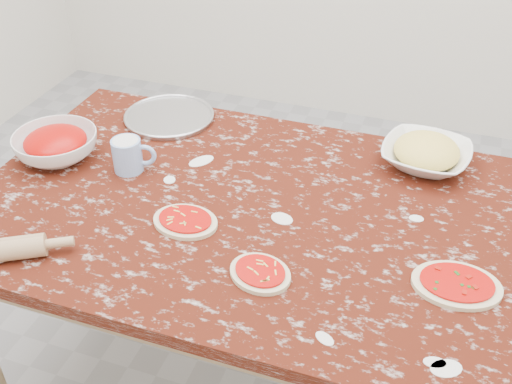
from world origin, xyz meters
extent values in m
plane|color=gray|center=(0.00, 0.00, 0.00)|extent=(4.00, 4.00, 0.00)
cube|color=#3B1108|center=(0.00, 0.00, 0.73)|extent=(1.60, 1.00, 0.04)
cube|color=olive|center=(0.00, 0.00, 0.67)|extent=(1.50, 0.90, 0.08)
cylinder|color=olive|center=(-0.72, 0.42, 0.35)|extent=(0.07, 0.07, 0.71)
cylinder|color=olive|center=(0.72, 0.42, 0.35)|extent=(0.07, 0.07, 0.71)
cylinder|color=#B2B2B7|center=(-0.45, 0.38, 0.76)|extent=(0.40, 0.40, 0.01)
imported|color=white|center=(-0.67, 0.04, 0.79)|extent=(0.28, 0.28, 0.08)
imported|color=white|center=(0.42, 0.37, 0.78)|extent=(0.29, 0.29, 0.06)
cylinder|color=#8CAFE7|center=(-0.42, 0.05, 0.80)|extent=(0.09, 0.09, 0.10)
torus|color=#8CAFE7|center=(-0.37, 0.07, 0.80)|extent=(0.07, 0.04, 0.07)
cylinder|color=silver|center=(-0.42, 0.05, 0.84)|extent=(0.07, 0.07, 0.01)
ellipsoid|color=beige|center=(-0.15, -0.13, 0.76)|extent=(0.19, 0.15, 0.01)
ellipsoid|color=red|center=(-0.15, -0.13, 0.76)|extent=(0.15, 0.12, 0.00)
ellipsoid|color=beige|center=(0.10, -0.26, 0.76)|extent=(0.19, 0.17, 0.01)
ellipsoid|color=red|center=(0.10, -0.26, 0.76)|extent=(0.16, 0.14, 0.00)
ellipsoid|color=beige|center=(0.55, -0.14, 0.76)|extent=(0.23, 0.18, 0.01)
ellipsoid|color=red|center=(0.55, -0.14, 0.76)|extent=(0.19, 0.15, 0.00)
camera|label=1|loc=(0.45, -1.28, 1.78)|focal=42.92mm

